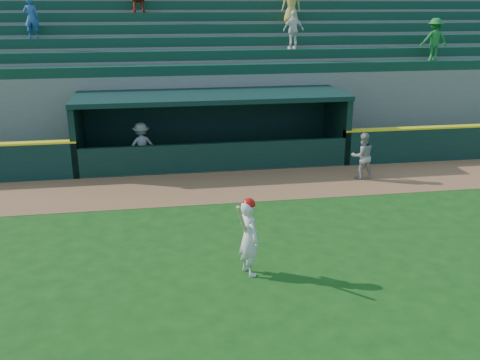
% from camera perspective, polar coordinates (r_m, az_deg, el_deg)
% --- Properties ---
extents(ground, '(120.00, 120.00, 0.00)m').
position_cam_1_polar(ground, '(12.22, 1.23, -8.15)').
color(ground, '#144210').
rests_on(ground, ground).
extents(warning_track, '(40.00, 3.00, 0.01)m').
position_cam_1_polar(warning_track, '(16.69, -1.84, -0.69)').
color(warning_track, brown).
rests_on(warning_track, ground).
extents(dugout_player_front, '(0.75, 0.59, 1.53)m').
position_cam_1_polar(dugout_player_front, '(17.67, 12.93, 2.51)').
color(dugout_player_front, gray).
rests_on(dugout_player_front, ground).
extents(dugout_player_inside, '(1.11, 0.76, 1.59)m').
position_cam_1_polar(dugout_player_inside, '(18.71, -10.44, 3.65)').
color(dugout_player_inside, '#A8A8A3').
rests_on(dugout_player_inside, ground).
extents(dugout, '(9.40, 2.80, 2.46)m').
position_cam_1_polar(dugout, '(19.30, -3.11, 6.10)').
color(dugout, slate).
rests_on(dugout, ground).
extents(stands, '(34.50, 6.28, 7.57)m').
position_cam_1_polar(stands, '(23.60, -4.38, 10.89)').
color(stands, slate).
rests_on(stands, ground).
extents(batter_at_plate, '(0.62, 0.80, 1.71)m').
position_cam_1_polar(batter_at_plate, '(11.14, 0.93, -6.01)').
color(batter_at_plate, silver).
rests_on(batter_at_plate, ground).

